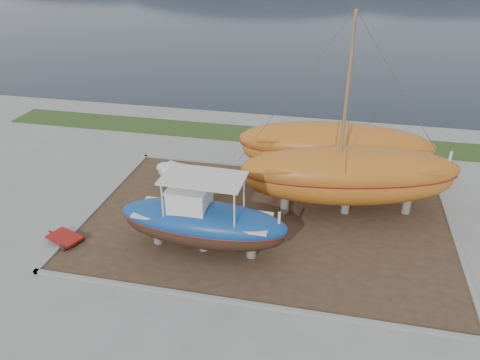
% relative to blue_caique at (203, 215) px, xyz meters
% --- Properties ---
extents(ground, '(140.00, 140.00, 0.00)m').
position_rel_blue_caique_xyz_m(ground, '(2.46, -1.07, -1.94)').
color(ground, gray).
rests_on(ground, ground).
extents(dirt_patch, '(18.00, 12.00, 0.06)m').
position_rel_blue_caique_xyz_m(dirt_patch, '(2.46, 2.93, -1.91)').
color(dirt_patch, '#422D1E').
rests_on(dirt_patch, ground).
extents(curb_frame, '(18.60, 12.60, 0.15)m').
position_rel_blue_caique_xyz_m(curb_frame, '(2.46, 2.93, -1.87)').
color(curb_frame, gray).
rests_on(curb_frame, ground).
extents(grass_strip, '(44.00, 3.00, 0.08)m').
position_rel_blue_caique_xyz_m(grass_strip, '(2.46, 14.43, -1.90)').
color(grass_strip, '#284219').
rests_on(grass_strip, ground).
extents(sea, '(260.00, 100.00, 0.04)m').
position_rel_blue_caique_xyz_m(sea, '(2.46, 68.93, -1.94)').
color(sea, black).
rests_on(sea, ground).
extents(blue_caique, '(7.88, 2.65, 3.77)m').
position_rel_blue_caique_xyz_m(blue_caique, '(0.00, 0.00, 0.00)').
color(blue_caique, '#174690').
rests_on(blue_caique, dirt_patch).
extents(white_dinghy, '(4.59, 3.13, 1.29)m').
position_rel_blue_caique_xyz_m(white_dinghy, '(-2.63, 5.42, -1.24)').
color(white_dinghy, white).
rests_on(white_dinghy, dirt_patch).
extents(orange_sailboat, '(11.47, 5.43, 10.15)m').
position_rel_blue_caique_xyz_m(orange_sailboat, '(6.33, 4.75, 3.19)').
color(orange_sailboat, '#B5621B').
rests_on(orange_sailboat, dirt_patch).
extents(orange_bare_hull, '(11.17, 3.97, 3.60)m').
position_rel_blue_caique_xyz_m(orange_bare_hull, '(5.47, 7.82, -0.08)').
color(orange_bare_hull, '#B5621B').
rests_on(orange_bare_hull, dirt_patch).
extents(red_trailer, '(2.68, 1.98, 0.34)m').
position_rel_blue_caique_xyz_m(red_trailer, '(-6.63, -0.83, -1.77)').
color(red_trailer, '#A31912').
rests_on(red_trailer, ground).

